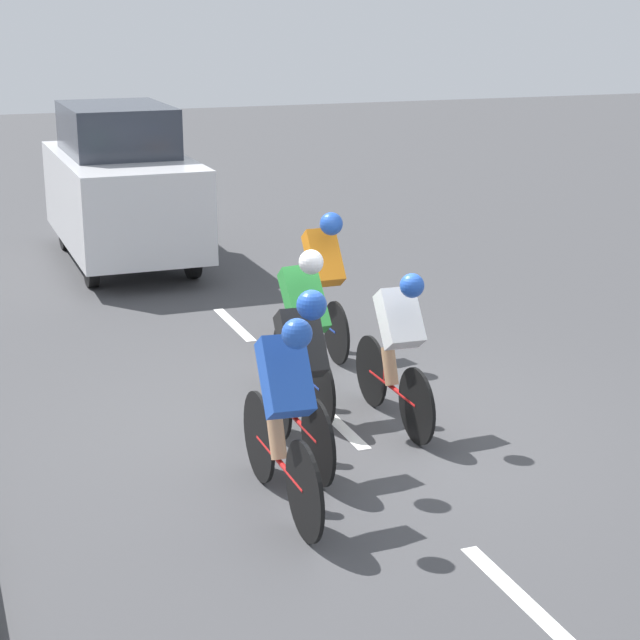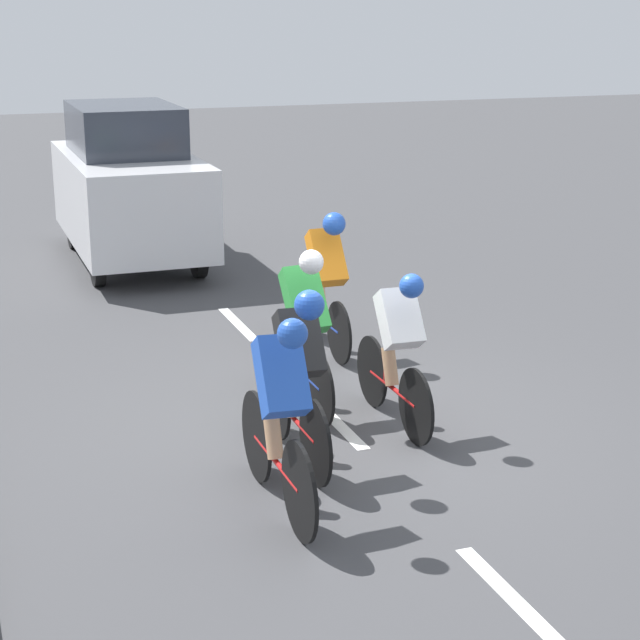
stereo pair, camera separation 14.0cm
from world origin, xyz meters
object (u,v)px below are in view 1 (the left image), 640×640
object	(u,v)px
cyclist_orange	(323,277)
cyclist_black	(300,371)
cyclist_white	(398,345)
cyclist_green	(304,325)
support_car	(121,186)
cyclist_blue	(284,410)

from	to	relation	value
cyclist_orange	cyclist_black	world-z (taller)	cyclist_orange
cyclist_white	cyclist_green	world-z (taller)	cyclist_green
cyclist_green	support_car	xyz separation A→B (m)	(0.42, -6.44, 0.29)
cyclist_white	support_car	size ratio (longest dim) A/B	0.42
support_car	cyclist_orange	bearing A→B (deg)	103.53
cyclist_green	cyclist_black	size ratio (longest dim) A/B	0.97
cyclist_blue	cyclist_black	xyz separation A→B (m)	(-0.40, -0.76, 0.00)
cyclist_white	cyclist_green	distance (m)	0.91
cyclist_white	support_car	bearing A→B (deg)	-81.64
cyclist_white	cyclist_black	bearing A→B (deg)	23.80
support_car	cyclist_green	bearing A→B (deg)	93.72
cyclist_black	support_car	xyz separation A→B (m)	(-0.01, -7.56, 0.31)
cyclist_green	support_car	world-z (taller)	support_car
cyclist_orange	support_car	world-z (taller)	support_car
cyclist_white	support_car	world-z (taller)	support_car
cyclist_black	cyclist_orange	bearing A→B (deg)	-114.40
cyclist_white	cyclist_black	size ratio (longest dim) A/B	0.97
cyclist_white	cyclist_black	distance (m)	1.16
support_car	cyclist_black	bearing A→B (deg)	89.89
cyclist_green	cyclist_white	bearing A→B (deg)	133.61
cyclist_blue	cyclist_black	distance (m)	0.86
cyclist_blue	cyclist_white	world-z (taller)	cyclist_blue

